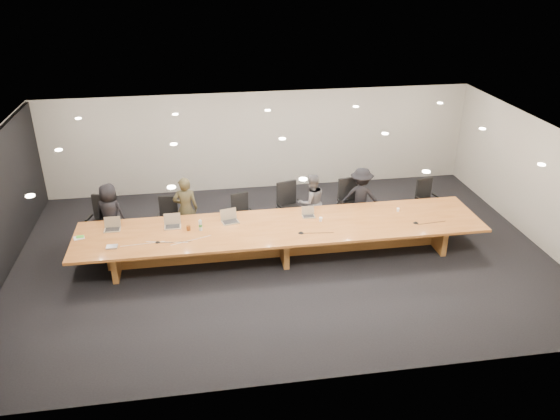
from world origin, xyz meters
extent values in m
plane|color=black|center=(0.00, 0.00, 0.00)|extent=(12.00, 12.00, 0.00)
cube|color=beige|center=(0.00, 4.00, 1.40)|extent=(12.00, 0.02, 2.80)
cube|color=brown|center=(0.00, 0.00, 0.72)|extent=(9.00, 1.80, 0.06)
cube|color=brown|center=(0.00, 0.00, 0.34)|extent=(7.65, 0.15, 0.69)
cube|color=brown|center=(-3.60, 0.00, 0.34)|extent=(0.12, 1.26, 0.69)
cube|color=brown|center=(0.00, 0.00, 0.34)|extent=(0.12, 1.26, 0.69)
cube|color=brown|center=(3.60, 0.00, 0.34)|extent=(0.12, 1.26, 0.69)
imported|color=black|center=(-3.83, 1.22, 0.75)|extent=(0.85, 0.70, 1.49)
imported|color=#302C1A|center=(-2.10, 1.13, 0.79)|extent=(0.59, 0.39, 1.59)
imported|color=#4C4C4E|center=(0.91, 1.17, 0.73)|extent=(0.81, 0.69, 1.45)
imported|color=black|center=(2.17, 1.21, 0.76)|extent=(1.12, 0.87, 1.52)
cylinder|color=#A8B8B2|center=(-1.79, 0.08, 0.87)|extent=(0.09, 0.09, 0.24)
cylinder|color=brown|center=(-2.05, 0.12, 0.81)|extent=(0.11, 0.11, 0.11)
cone|color=white|center=(0.90, 0.10, 0.80)|extent=(0.09, 0.09, 0.09)
cone|color=white|center=(2.79, 0.31, 0.79)|extent=(0.09, 0.09, 0.08)
cube|color=silver|center=(-4.35, 0.13, 0.76)|extent=(0.26, 0.22, 0.01)
cube|color=green|center=(-4.33, 0.14, 0.77)|extent=(0.16, 0.10, 0.02)
cube|color=#9D9DA2|center=(-3.61, -0.40, 0.77)|extent=(0.23, 0.17, 0.03)
cone|color=black|center=(-2.69, -0.33, 0.76)|extent=(0.13, 0.13, 0.03)
cone|color=black|center=(0.35, -0.40, 0.77)|extent=(0.16, 0.16, 0.03)
cone|color=black|center=(2.98, -0.33, 0.77)|extent=(0.13, 0.13, 0.03)
camera|label=1|loc=(-1.73, -10.58, 6.30)|focal=35.00mm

